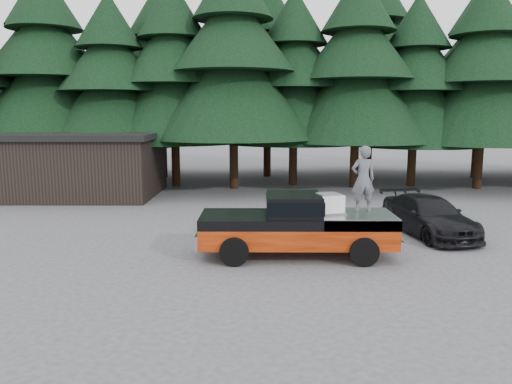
{
  "coord_description": "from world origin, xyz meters",
  "views": [
    {
      "loc": [
        0.45,
        -13.98,
        4.35
      ],
      "look_at": [
        0.36,
        0.0,
        2.1
      ],
      "focal_mm": 35.0,
      "sensor_mm": 36.0,
      "label": 1
    }
  ],
  "objects_px": {
    "air_compressor": "(328,204)",
    "parked_car": "(428,216)",
    "man_on_bed": "(363,179)",
    "utility_building": "(79,164)",
    "pickup_truck": "(297,235)"
  },
  "relations": [
    {
      "from": "man_on_bed",
      "to": "parked_car",
      "type": "height_order",
      "value": "man_on_bed"
    },
    {
      "from": "air_compressor",
      "to": "parked_car",
      "type": "relative_size",
      "value": 0.17
    },
    {
      "from": "air_compressor",
      "to": "parked_car",
      "type": "xyz_separation_m",
      "value": [
        3.99,
        2.77,
        -0.92
      ]
    },
    {
      "from": "air_compressor",
      "to": "parked_car",
      "type": "height_order",
      "value": "air_compressor"
    },
    {
      "from": "pickup_truck",
      "to": "man_on_bed",
      "type": "distance_m",
      "value": 2.63
    },
    {
      "from": "pickup_truck",
      "to": "man_on_bed",
      "type": "height_order",
      "value": "man_on_bed"
    },
    {
      "from": "parked_car",
      "to": "utility_building",
      "type": "xyz_separation_m",
      "value": [
        -15.52,
        8.48,
        0.98
      ]
    },
    {
      "from": "air_compressor",
      "to": "utility_building",
      "type": "relative_size",
      "value": 0.1
    },
    {
      "from": "pickup_truck",
      "to": "parked_car",
      "type": "relative_size",
      "value": 1.27
    },
    {
      "from": "man_on_bed",
      "to": "utility_building",
      "type": "bearing_deg",
      "value": -48.75
    },
    {
      "from": "pickup_truck",
      "to": "air_compressor",
      "type": "bearing_deg",
      "value": -0.61
    },
    {
      "from": "man_on_bed",
      "to": "parked_car",
      "type": "distance_m",
      "value": 4.18
    },
    {
      "from": "parked_car",
      "to": "utility_building",
      "type": "distance_m",
      "value": 17.71
    },
    {
      "from": "parked_car",
      "to": "utility_building",
      "type": "relative_size",
      "value": 0.56
    },
    {
      "from": "pickup_truck",
      "to": "parked_car",
      "type": "xyz_separation_m",
      "value": [
        4.92,
        2.76,
        0.02
      ]
    }
  ]
}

